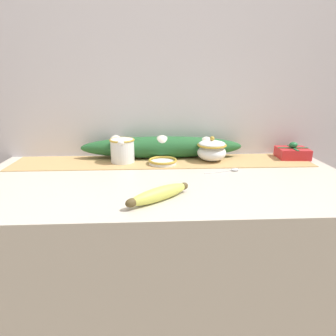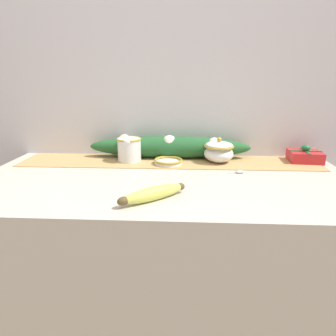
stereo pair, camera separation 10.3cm
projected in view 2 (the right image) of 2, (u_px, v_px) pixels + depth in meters
name	position (u px, v px, depth m)	size (l,w,h in m)	color
countertop	(166.00, 284.00, 1.21)	(1.37, 0.68, 0.91)	beige
back_wall	(170.00, 91.00, 1.34)	(2.17, 0.04, 2.40)	silver
table_runner	(169.00, 162.00, 1.29)	(1.26, 0.22, 0.00)	tan
cream_pitcher	(129.00, 149.00, 1.28)	(0.11, 0.12, 0.10)	white
sugar_bowl	(219.00, 151.00, 1.27)	(0.13, 0.13, 0.11)	white
small_dish	(167.00, 161.00, 1.25)	(0.12, 0.12, 0.02)	white
banana	(153.00, 194.00, 0.88)	(0.20, 0.17, 0.04)	#CCD156
spoon	(237.00, 172.00, 1.14)	(0.15, 0.05, 0.01)	silver
gift_box	(305.00, 156.00, 1.28)	(0.14, 0.12, 0.07)	red
poinsettia_garland	(169.00, 147.00, 1.34)	(0.72, 0.11, 0.10)	#235B2D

